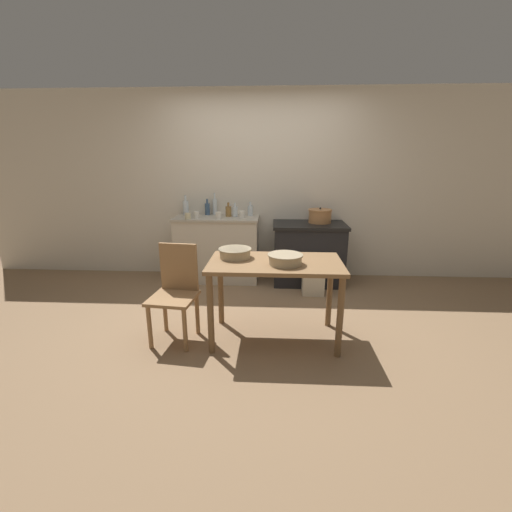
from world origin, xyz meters
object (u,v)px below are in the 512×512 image
Objects in this scene: stove at (308,253)px; bottle_center_left at (207,209)px; bottle_left at (228,211)px; bottle_mid_left at (235,211)px; stock_pot at (320,216)px; mixing_bowl_large at (235,253)px; cup_far_right at (196,215)px; cup_mid_right at (242,214)px; work_table at (275,273)px; cup_end_right at (219,215)px; chair at (176,290)px; mixing_bowl_small at (285,259)px; bottle_center_right at (215,206)px; bottle_far_left at (186,207)px; cup_right at (188,216)px; bottle_center at (250,210)px; flour_sack at (313,280)px.

bottle_center_left reaches higher than stove.
bottle_left is 0.09m from bottle_mid_left.
stock_pot is 1.82m from mixing_bowl_large.
stock_pot is 1.65m from cup_far_right.
bottle_mid_left is at bearing 175.62° from stove.
bottle_left is at bearing 99.61° from mixing_bowl_large.
stock_pot is 1.04m from cup_mid_right.
cup_far_right is at bearing -108.58° from bottle_center_left.
cup_mid_right reaches higher than cup_far_right.
mixing_bowl_large reaches higher than stove.
bottle_left is 0.86× the size of bottle_center_left.
cup_end_right is at bearing 116.88° from work_table.
bottle_mid_left is 0.15m from cup_mid_right.
chair is 4.04× the size of bottle_center_left.
chair is 1.06m from mixing_bowl_small.
mixing_bowl_large is (-0.37, 0.10, 0.16)m from work_table.
bottle_center_right is at bearing 94.30° from chair.
work_table is at bearing -14.87° from mixing_bowl_large.
bottle_far_left reaches higher than cup_right.
mixing_bowl_small is (0.09, -0.08, 0.16)m from work_table.
work_table is 1.85m from cup_right.
cup_mid_right is at bearing -175.30° from stock_pot.
stove is 1.66m from work_table.
bottle_far_left is 2.89× the size of cup_mid_right.
bottle_center_left is at bearing 162.36° from bottle_mid_left.
bottle_far_left reaches higher than bottle_center_left.
stock_pot is (0.14, 0.06, 0.50)m from stove.
cup_right is (-1.14, 1.43, 0.28)m from work_table.
cup_right is (-0.79, -0.33, -0.03)m from bottle_center.
stock_pot is 1.75m from cup_right.
bottle_far_left is 3.12× the size of cup_far_right.
bottle_left is 0.27m from bottle_center_right.
cup_mid_right reaches higher than cup_right.
cup_right is at bearing 128.68° from work_table.
cup_right is 0.12m from cup_far_right.
bottle_mid_left reaches higher than mixing_bowl_small.
bottle_center_right is (-0.50, 0.07, 0.04)m from bottle_center.
chair is 4.76× the size of bottle_center.
cup_end_right is (0.40, 0.04, 0.00)m from cup_right.
bottle_center_left is 0.60m from bottle_center.
work_table is at bearing -71.67° from bottle_mid_left.
cup_end_right is at bearing -163.39° from cup_mid_right.
bottle_center is (0.60, -0.03, -0.01)m from bottle_center_left.
cup_far_right is (-0.19, -0.32, -0.07)m from bottle_center_right.
stock_pot is 1.86m from bottle_far_left.
bottle_center is at bearing 103.32° from mixing_bowl_small.
bottle_center is at bearing -8.03° from bottle_center_right.
chair is at bearing -140.68° from flour_sack.
bottle_center reaches higher than cup_far_right.
chair is at bearing -81.27° from cup_right.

